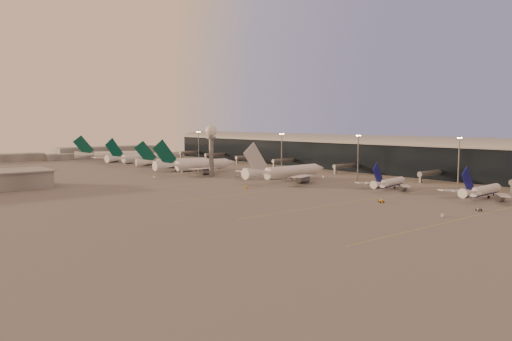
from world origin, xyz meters
TOP-DOWN VIEW (x-y plane):
  - ground at (0.00, 0.00)m, footprint 700.00×700.00m
  - taxiway_markings at (30.00, 56.00)m, footprint 180.00×185.25m
  - terminal at (107.88, 110.09)m, footprint 57.00×362.00m
  - radar_tower at (5.00, 120.00)m, footprint 6.40×6.40m
  - mast_a at (58.00, 0.00)m, footprint 3.60×0.56m
  - mast_b at (55.00, 55.00)m, footprint 3.60×0.56m
  - mast_c at (50.00, 110.00)m, footprint 3.60×0.56m
  - mast_d at (48.00, 200.00)m, footprint 3.60×0.56m
  - distant_horizon at (2.62, 325.14)m, footprint 165.00×37.50m
  - narrowbody_near at (42.43, -19.06)m, footprint 36.64×29.21m
  - narrowbody_mid at (38.22, 22.42)m, footprint 33.90×26.82m
  - widebody_white at (24.77, 77.69)m, footprint 60.59×48.43m
  - greentail_a at (10.38, 143.68)m, footprint 58.80×47.49m
  - greentail_b at (13.21, 173.47)m, footprint 52.01×41.41m
  - greentail_c at (11.21, 225.32)m, footprint 55.22×44.10m
  - greentail_d at (9.68, 267.69)m, footprint 56.67×45.09m
  - gsv_truck_a at (-5.02, -29.16)m, footprint 5.50×4.09m
  - gsv_tug_near at (14.87, -31.50)m, footprint 3.31×4.06m
  - gsv_catering_a at (52.63, -8.93)m, footprint 4.96×2.38m
  - gsv_tug_mid at (3.58, 1.42)m, footprint 4.51×3.99m
  - gsv_truck_b at (46.49, 41.77)m, footprint 6.31×2.69m
  - gsv_truck_c at (-10.02, 68.48)m, footprint 5.41×5.12m
  - gsv_catering_b at (52.23, 76.80)m, footprint 4.90×2.71m
  - gsv_tug_far at (15.56, 109.21)m, footprint 4.08×4.32m
  - gsv_truck_d at (-23.65, 134.42)m, footprint 3.33×6.40m
  - gsv_tug_hangar at (37.12, 159.66)m, footprint 3.93×3.46m

SIDE VIEW (x-z plane):
  - ground at x=0.00m, z-range 0.00..0.00m
  - taxiway_markings at x=30.00m, z-range 0.00..0.02m
  - gsv_tug_hangar at x=37.12m, z-range 0.01..0.98m
  - gsv_tug_near at x=14.87m, z-range 0.02..1.02m
  - gsv_tug_far at x=15.56m, z-range 0.02..1.08m
  - gsv_tug_mid at x=3.58m, z-range 0.02..1.12m
  - gsv_truck_a at x=-5.02m, z-range 0.02..2.13m
  - gsv_truck_c at x=-10.02m, z-range 0.02..2.24m
  - gsv_truck_d at x=-23.65m, z-range 0.02..2.48m
  - gsv_truck_b at x=46.49m, z-range 0.03..2.51m
  - gsv_catering_b at x=52.23m, z-range 0.00..3.83m
  - gsv_catering_a at x=52.63m, z-range 0.00..4.06m
  - narrowbody_mid at x=38.22m, z-range -3.97..9.38m
  - narrowbody_near at x=42.43m, z-range -4.26..10.05m
  - greentail_b at x=13.21m, z-range -6.27..13.13m
  - greentail_c at x=11.21m, z-range -6.59..13.79m
  - widebody_white at x=24.77m, z-range -6.96..14.34m
  - greentail_d at x=9.68m, z-range -6.86..14.35m
  - greentail_a at x=10.38m, z-range -6.91..14.45m
  - distant_horizon at x=2.62m, z-range -0.61..8.39m
  - terminal at x=107.88m, z-range -1.00..22.04m
  - mast_a at x=58.00m, z-range 1.24..26.24m
  - mast_b at x=55.00m, z-range 1.24..26.24m
  - mast_c at x=50.00m, z-range 1.24..26.24m
  - mast_d at x=48.00m, z-range 1.24..26.24m
  - radar_tower at x=5.00m, z-range 5.40..36.50m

